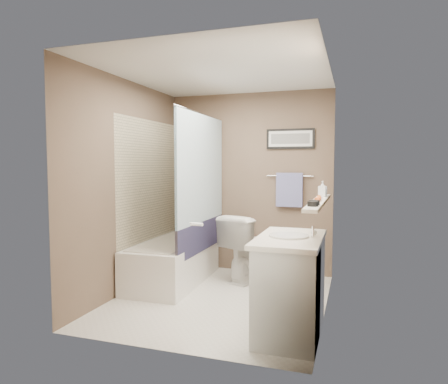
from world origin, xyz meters
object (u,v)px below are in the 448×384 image
(candle_bowl_near, at_px, (313,204))
(soap_bottle, at_px, (322,189))
(vanity, at_px, (291,287))
(hair_brush_back, at_px, (319,198))
(bathtub, at_px, (173,262))
(glass_jar, at_px, (323,191))
(toilet, at_px, (250,247))
(candle_bowl_far, at_px, (314,202))
(hair_brush_front, at_px, (318,199))

(candle_bowl_near, distance_m, soap_bottle, 0.99)
(vanity, bearing_deg, hair_brush_back, 69.11)
(bathtub, xyz_separation_m, glass_jar, (1.79, -0.03, 0.92))
(toilet, xyz_separation_m, candle_bowl_far, (0.92, -1.43, 0.72))
(toilet, distance_m, candle_bowl_near, 1.94)
(bathtub, bearing_deg, glass_jar, -2.58)
(candle_bowl_near, bearing_deg, hair_brush_back, 90.00)
(toilet, height_order, candle_bowl_near, candle_bowl_near)
(candle_bowl_near, bearing_deg, soap_bottle, 90.00)
(hair_brush_back, bearing_deg, toilet, 133.22)
(toilet, height_order, soap_bottle, soap_bottle)
(vanity, relative_size, soap_bottle, 5.46)
(vanity, bearing_deg, bathtub, 146.98)
(bathtub, xyz_separation_m, hair_brush_back, (1.79, -0.56, 0.89))
(hair_brush_back, distance_m, glass_jar, 0.54)
(vanity, xyz_separation_m, glass_jar, (0.19, 1.02, 0.77))
(candle_bowl_far, bearing_deg, bathtub, 150.23)
(hair_brush_back, relative_size, soap_bottle, 1.33)
(candle_bowl_far, bearing_deg, hair_brush_front, 90.00)
(bathtub, relative_size, toilet, 1.81)
(hair_brush_front, relative_size, soap_bottle, 1.33)
(hair_brush_back, bearing_deg, candle_bowl_far, -90.00)
(hair_brush_front, xyz_separation_m, hair_brush_back, (0.00, 0.11, 0.00))
(bathtub, height_order, hair_brush_back, hair_brush_back)
(vanity, distance_m, hair_brush_front, 0.85)
(bathtub, relative_size, vanity, 1.67)
(candle_bowl_near, bearing_deg, bathtub, 147.44)
(vanity, distance_m, candle_bowl_near, 0.76)
(toilet, xyz_separation_m, soap_bottle, (0.92, -0.56, 0.78))
(candle_bowl_near, height_order, hair_brush_front, hair_brush_front)
(bathtub, distance_m, glass_jar, 2.01)
(bathtub, height_order, toilet, toilet)
(toilet, distance_m, glass_jar, 1.26)
(hair_brush_front, xyz_separation_m, glass_jar, (0.00, 0.65, 0.03))
(vanity, distance_m, glass_jar, 1.29)
(hair_brush_back, height_order, glass_jar, glass_jar)
(bathtub, height_order, candle_bowl_far, candle_bowl_far)
(vanity, xyz_separation_m, hair_brush_front, (0.19, 0.37, 0.74))
(toilet, relative_size, candle_bowl_far, 9.21)
(candle_bowl_near, bearing_deg, hair_brush_front, 90.00)
(bathtub, distance_m, hair_brush_front, 2.10)
(bathtub, distance_m, toilet, 0.97)
(glass_jar, bearing_deg, bathtub, 179.17)
(candle_bowl_far, distance_m, glass_jar, 1.00)
(toilet, relative_size, soap_bottle, 5.03)
(candle_bowl_far, relative_size, glass_jar, 0.90)
(candle_bowl_far, height_order, hair_brush_back, hair_brush_back)
(vanity, relative_size, candle_bowl_near, 10.00)
(vanity, distance_m, soap_bottle, 1.21)
(vanity, relative_size, hair_brush_back, 4.09)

